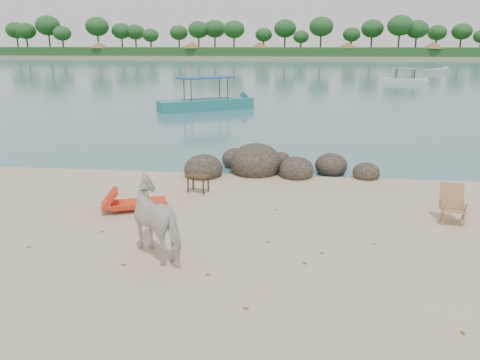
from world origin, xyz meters
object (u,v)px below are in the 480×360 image
object	(u,v)px
cow	(161,220)
deck_chair	(454,206)
side_table	(198,185)
boat_near	(206,83)
lounge_chair	(138,201)
boulders	(265,166)

from	to	relation	value
cow	deck_chair	size ratio (longest dim) A/B	1.97
side_table	deck_chair	size ratio (longest dim) A/B	0.67
deck_chair	boat_near	xyz separation A→B (m)	(-9.93, 20.01, 1.29)
cow	lounge_chair	bearing A→B (deg)	-110.57
side_table	boulders	bearing A→B (deg)	70.96
cow	deck_chair	xyz separation A→B (m)	(6.65, 2.50, -0.31)
deck_chair	boulders	bearing A→B (deg)	148.14
boulders	boat_near	world-z (taller)	boat_near
boulders	side_table	bearing A→B (deg)	-126.05
boulders	lounge_chair	world-z (taller)	boulders
cow	boat_near	world-z (taller)	boat_near
cow	deck_chair	distance (m)	7.11
cow	lounge_chair	size ratio (longest dim) A/B	1.03
boulders	side_table	xyz separation A→B (m)	(-1.84, -2.52, 0.01)
boat_near	side_table	bearing A→B (deg)	-112.45
cow	lounge_chair	xyz separation A→B (m)	(-1.37, 2.54, -0.52)
side_table	deck_chair	world-z (taller)	deck_chair
boulders	boat_near	distance (m)	16.58
side_table	lounge_chair	distance (m)	2.13
lounge_chair	deck_chair	size ratio (longest dim) A/B	1.92
side_table	lounge_chair	bearing A→B (deg)	-109.71
boulders	side_table	world-z (taller)	boulders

